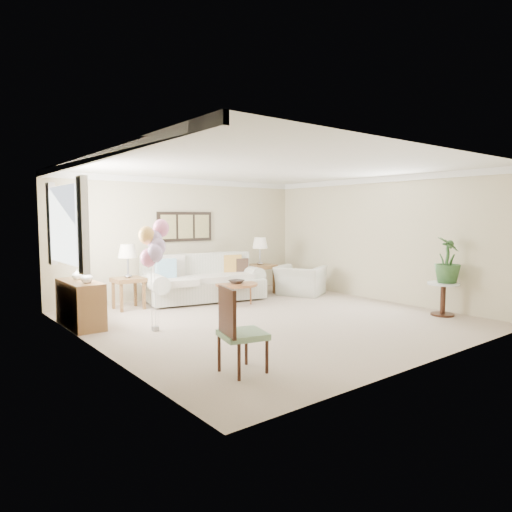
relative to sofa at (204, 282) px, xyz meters
The scene contains 18 objects.
ground_plane 2.25m from the sofa, 90.56° to the right, with size 6.00×6.00×0.00m, color #B9A591.
room_shell 2.46m from the sofa, 93.54° to the right, with size 6.04×6.04×2.60m.
wall_art_triptych 1.38m from the sofa, 91.64° to the left, with size 1.35×0.06×0.65m.
sofa is the anchor object (origin of this frame).
end_table_left 1.63m from the sofa, behind, with size 0.56×0.51×0.61m.
end_table_right 1.50m from the sofa, ahead, with size 0.61×0.56×0.67m.
lamp_left 1.77m from the sofa, behind, with size 0.36×0.36×0.64m.
lamp_right 1.68m from the sofa, ahead, with size 0.35×0.35×0.63m.
coffee_table 0.82m from the sofa, 69.89° to the right, with size 0.86×0.86×0.43m.
decor_bowl 0.85m from the sofa, 72.27° to the right, with size 0.29×0.29×0.07m, color black.
armchair 2.21m from the sofa, 19.79° to the right, with size 1.01×0.88×0.65m, color beige.
side_table 4.68m from the sofa, 56.39° to the right, with size 0.55×0.55×0.60m.
potted_plant 4.78m from the sofa, 56.26° to the right, with size 0.46×0.46×0.82m, color #274D23.
accent_chair 4.59m from the sofa, 116.99° to the right, with size 0.59×0.59×1.00m.
credenza 2.87m from the sofa, 165.59° to the right, with size 0.46×1.20×0.74m.
vase_white 2.98m from the sofa, 159.83° to the right, with size 0.19×0.19×0.20m, color silver.
vase_sage 2.85m from the sofa, 169.09° to the right, with size 0.17×0.17×0.17m, color silver.
balloon_cluster 2.78m from the sofa, 138.63° to the right, with size 0.53×0.43×1.74m.
Camera 1 is at (-5.00, -5.97, 1.78)m, focal length 32.00 mm.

